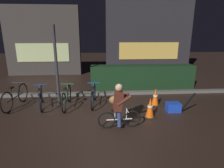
# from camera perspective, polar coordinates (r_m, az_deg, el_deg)

# --- Properties ---
(ground_plane) EXTENTS (40.00, 40.00, 0.00)m
(ground_plane) POSITION_cam_1_polar(r_m,az_deg,el_deg) (5.78, -1.59, -10.27)
(ground_plane) COLOR black
(sidewalk_curb) EXTENTS (12.00, 0.24, 0.12)m
(sidewalk_curb) POSITION_cam_1_polar(r_m,az_deg,el_deg) (7.80, -2.28, -2.88)
(sidewalk_curb) COLOR #56544F
(sidewalk_curb) RESTS_ON ground
(hedge_row) EXTENTS (4.80, 0.70, 1.08)m
(hedge_row) POSITION_cam_1_polar(r_m,az_deg,el_deg) (8.77, 9.36, 2.24)
(hedge_row) COLOR black
(hedge_row) RESTS_ON ground
(storefront_left) EXTENTS (4.43, 0.54, 4.11)m
(storefront_left) POSITION_cam_1_polar(r_m,az_deg,el_deg) (12.19, -20.58, 12.26)
(storefront_left) COLOR #383330
(storefront_left) RESTS_ON ground
(storefront_right) EXTENTS (5.66, 0.54, 4.90)m
(storefront_right) POSITION_cam_1_polar(r_m,az_deg,el_deg) (12.83, 11.29, 14.79)
(storefront_right) COLOR #262328
(storefront_right) RESTS_ON ground
(street_post) EXTENTS (0.10, 0.10, 2.79)m
(street_post) POSITION_cam_1_polar(r_m,az_deg,el_deg) (6.67, -16.85, 5.19)
(street_post) COLOR #2D2D33
(street_post) RESTS_ON ground
(parked_bike_leftmost) EXTENTS (0.46, 1.75, 0.81)m
(parked_bike_leftmost) POSITION_cam_1_polar(r_m,az_deg,el_deg) (7.28, -27.79, -3.53)
(parked_bike_leftmost) COLOR black
(parked_bike_leftmost) RESTS_ON ground
(parked_bike_left_mid) EXTENTS (0.52, 1.57, 0.74)m
(parked_bike_left_mid) POSITION_cam_1_polar(r_m,az_deg,el_deg) (6.92, -21.20, -3.92)
(parked_bike_left_mid) COLOR black
(parked_bike_left_mid) RESTS_ON ground
(parked_bike_center_left) EXTENTS (0.46, 1.67, 0.77)m
(parked_bike_center_left) POSITION_cam_1_polar(r_m,az_deg,el_deg) (6.64, -13.92, -4.00)
(parked_bike_center_left) COLOR black
(parked_bike_center_left) RESTS_ON ground
(parked_bike_center_right) EXTENTS (0.46, 1.64, 0.75)m
(parked_bike_center_right) POSITION_cam_1_polar(r_m,az_deg,el_deg) (6.66, -5.83, -3.60)
(parked_bike_center_right) COLOR black
(parked_bike_center_right) RESTS_ON ground
(traffic_cone_near) EXTENTS (0.36, 0.36, 0.64)m
(traffic_cone_near) POSITION_cam_1_polar(r_m,az_deg,el_deg) (5.76, 11.74, -7.30)
(traffic_cone_near) COLOR black
(traffic_cone_near) RESTS_ON ground
(traffic_cone_far) EXTENTS (0.36, 0.36, 0.64)m
(traffic_cone_far) POSITION_cam_1_polar(r_m,az_deg,el_deg) (6.76, 13.30, -3.98)
(traffic_cone_far) COLOR black
(traffic_cone_far) RESTS_ON ground
(blue_crate) EXTENTS (0.44, 0.32, 0.30)m
(blue_crate) POSITION_cam_1_polar(r_m,az_deg,el_deg) (6.45, 18.46, -6.81)
(blue_crate) COLOR #193DB7
(blue_crate) RESTS_ON ground
(cyclist) EXTENTS (1.19, 0.50, 1.25)m
(cyclist) POSITION_cam_1_polar(r_m,az_deg,el_deg) (4.96, 2.01, -6.79)
(cyclist) COLOR black
(cyclist) RESTS_ON ground
(closed_umbrella) EXTENTS (0.30, 0.40, 0.77)m
(closed_umbrella) POSITION_cam_1_polar(r_m,az_deg,el_deg) (6.30, 22.33, -5.46)
(closed_umbrella) COLOR black
(closed_umbrella) RESTS_ON ground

